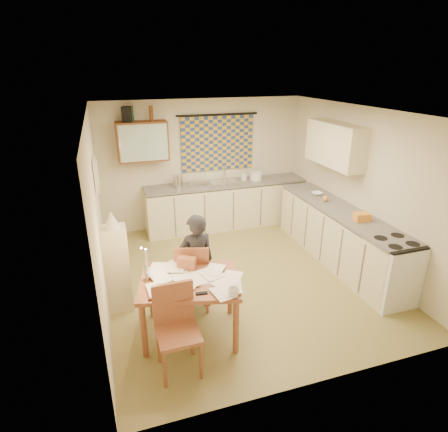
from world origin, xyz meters
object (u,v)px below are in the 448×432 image
object	(u,v)px
counter_back	(229,205)
stove	(391,272)
counter_right	(338,235)
chair_far	(193,287)
person	(196,263)
dining_table	(191,307)
shelf_stand	(117,269)

from	to	relation	value
counter_back	stove	bearing A→B (deg)	-68.56
counter_right	stove	xyz separation A→B (m)	(0.00, -1.25, 0.00)
counter_back	stove	distance (m)	3.44
stove	chair_far	distance (m)	2.69
counter_back	person	bearing A→B (deg)	-117.14
stove	dining_table	bearing A→B (deg)	176.54
shelf_stand	counter_back	bearing A→B (deg)	44.19
stove	person	size ratio (longest dim) A/B	0.68
chair_far	person	world-z (taller)	person
shelf_stand	dining_table	bearing A→B (deg)	-45.93
stove	counter_back	bearing A→B (deg)	111.44
stove	shelf_stand	world-z (taller)	shelf_stand
counter_right	chair_far	distance (m)	2.65
counter_back	counter_right	xyz separation A→B (m)	(1.26, -1.95, -0.00)
shelf_stand	chair_far	bearing A→B (deg)	-16.11
counter_back	chair_far	world-z (taller)	chair_far
chair_far	stove	bearing A→B (deg)	-178.89
chair_far	person	xyz separation A→B (m)	(0.04, -0.03, 0.37)
counter_back	person	size ratio (longest dim) A/B	2.45
stove	dining_table	size ratio (longest dim) A/B	0.70
counter_back	dining_table	world-z (taller)	counter_back
counter_back	shelf_stand	world-z (taller)	shelf_stand
counter_right	dining_table	bearing A→B (deg)	-158.60
counter_right	stove	distance (m)	1.25
counter_back	counter_right	bearing A→B (deg)	-57.25
counter_right	shelf_stand	size ratio (longest dim) A/B	2.51
person	shelf_stand	distance (m)	1.04
counter_right	chair_far	bearing A→B (deg)	-168.20
counter_back	shelf_stand	size ratio (longest dim) A/B	2.80
person	chair_far	bearing A→B (deg)	-43.89
dining_table	stove	bearing A→B (deg)	10.40
person	shelf_stand	xyz separation A→B (m)	(-0.99, 0.31, -0.09)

